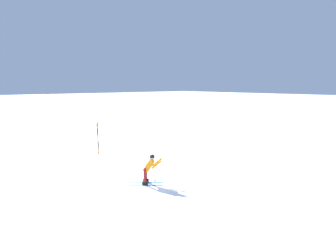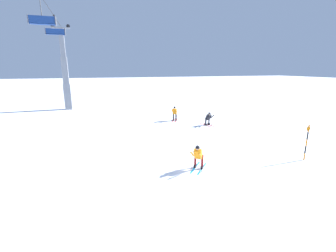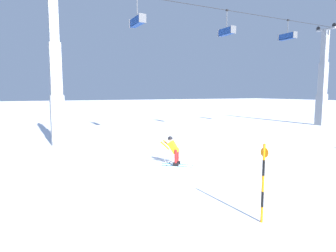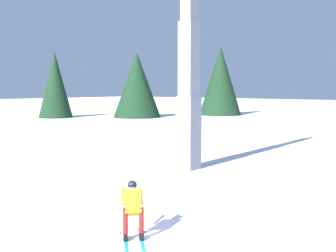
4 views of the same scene
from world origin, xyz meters
TOP-DOWN VIEW (x-y plane):
  - ground_plane at (0.00, 0.00)m, footprint 260.00×260.00m
  - skier_carving_main at (-0.66, 0.30)m, footprint 1.65×1.58m
  - lift_tower_near at (-5.19, 8.77)m, footprint 0.89×2.53m
  - lift_tower_far at (22.89, 8.77)m, footprint 0.89×2.29m
  - haul_cable at (8.85, 8.77)m, footprint 34.09×0.05m
  - chairlift_seat_nearest at (0.71, 8.77)m, footprint 0.61×2.14m
  - chairlift_seat_second at (9.18, 8.77)m, footprint 0.61×1.90m
  - chairlift_seat_middle at (16.88, 8.77)m, footprint 0.61×1.94m
  - trail_marker_pole at (-1.51, -6.64)m, footprint 0.07×0.28m

SIDE VIEW (x-z plane):
  - ground_plane at x=0.00m, z-range 0.00..0.00m
  - skier_carving_main at x=-0.66m, z-range 0.05..1.67m
  - trail_marker_pole at x=-1.51m, z-range 0.08..2.36m
  - lift_tower_far at x=22.89m, z-range -1.01..10.06m
  - lift_tower_near at x=-5.19m, z-range -1.00..10.08m
  - chairlift_seat_nearest at x=0.71m, z-range 7.95..10.19m
  - chairlift_seat_second at x=9.18m, z-range 8.01..10.21m
  - chairlift_seat_middle at x=16.88m, z-range 8.35..10.31m
  - haul_cable at x=8.85m, z-range 10.89..10.94m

